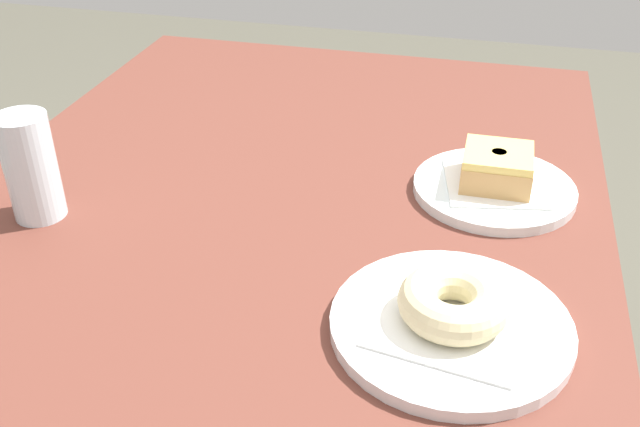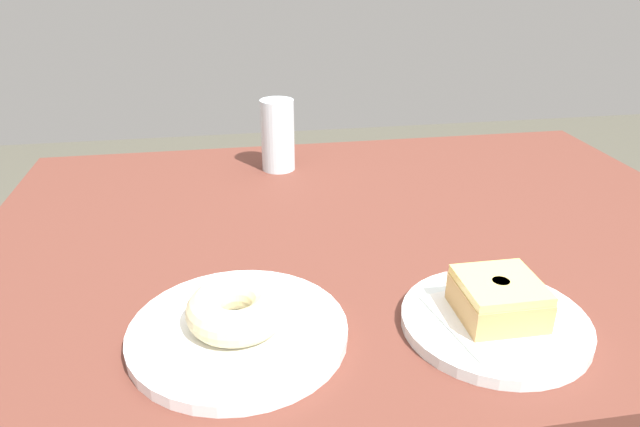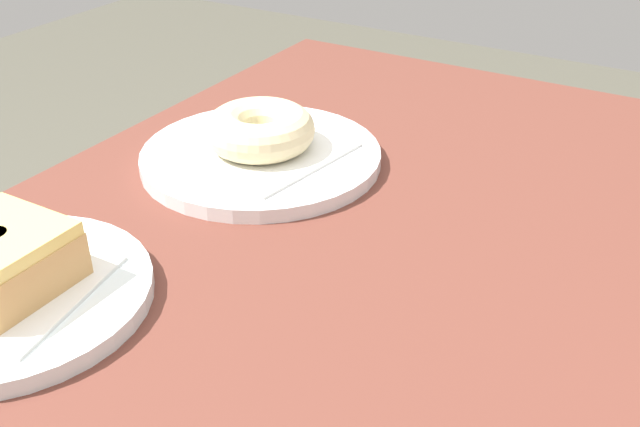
# 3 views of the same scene
# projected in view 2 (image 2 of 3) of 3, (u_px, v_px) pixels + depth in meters

# --- Properties ---
(table) EXTENTS (1.13, 0.82, 0.77)m
(table) POSITION_uv_depth(u_px,v_px,m) (361.00, 284.00, 0.90)
(table) COLOR brown
(table) RESTS_ON ground_plane
(plate_glazed_square) EXTENTS (0.21, 0.21, 0.01)m
(plate_glazed_square) POSITION_uv_depth(u_px,v_px,m) (495.00, 322.00, 0.64)
(plate_glazed_square) COLOR white
(plate_glazed_square) RESTS_ON table
(napkin_glazed_square) EXTENTS (0.14, 0.14, 0.00)m
(napkin_glazed_square) POSITION_uv_depth(u_px,v_px,m) (496.00, 316.00, 0.63)
(napkin_glazed_square) COLOR white
(napkin_glazed_square) RESTS_ON plate_glazed_square
(donut_glazed_square) EXTENTS (0.09, 0.09, 0.04)m
(donut_glazed_square) POSITION_uv_depth(u_px,v_px,m) (498.00, 298.00, 0.62)
(donut_glazed_square) COLOR tan
(donut_glazed_square) RESTS_ON napkin_glazed_square
(plate_sugar_ring) EXTENTS (0.24, 0.24, 0.01)m
(plate_sugar_ring) POSITION_uv_depth(u_px,v_px,m) (238.00, 332.00, 0.62)
(plate_sugar_ring) COLOR white
(plate_sugar_ring) RESTS_ON table
(napkin_sugar_ring) EXTENTS (0.16, 0.16, 0.00)m
(napkin_sugar_ring) POSITION_uv_depth(u_px,v_px,m) (238.00, 325.00, 0.62)
(napkin_sugar_ring) COLOR white
(napkin_sugar_ring) RESTS_ON plate_sugar_ring
(donut_sugar_ring) EXTENTS (0.11, 0.11, 0.04)m
(donut_sugar_ring) POSITION_uv_depth(u_px,v_px,m) (237.00, 309.00, 0.61)
(donut_sugar_ring) COLOR beige
(donut_sugar_ring) RESTS_ON napkin_sugar_ring
(water_glass) EXTENTS (0.06, 0.06, 0.13)m
(water_glass) POSITION_uv_depth(u_px,v_px,m) (278.00, 135.00, 1.06)
(water_glass) COLOR silver
(water_glass) RESTS_ON table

